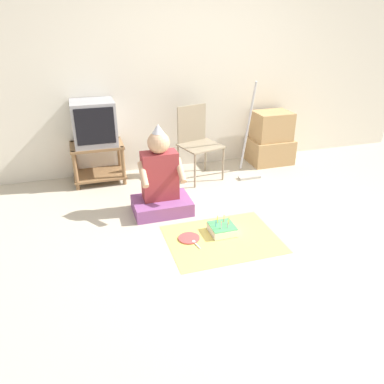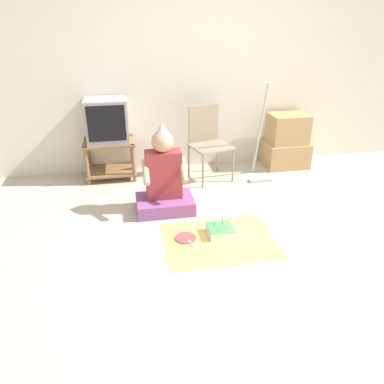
# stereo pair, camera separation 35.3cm
# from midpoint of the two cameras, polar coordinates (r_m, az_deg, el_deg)

# --- Properties ---
(ground_plane) EXTENTS (16.00, 16.00, 0.00)m
(ground_plane) POSITION_cam_midpoint_polar(r_m,az_deg,el_deg) (3.44, 7.16, -7.69)
(ground_plane) COLOR #BCB29E
(wall_back) EXTENTS (6.40, 0.06, 2.55)m
(wall_back) POSITION_cam_midpoint_polar(r_m,az_deg,el_deg) (4.88, -2.37, 18.53)
(wall_back) COLOR silver
(wall_back) RESTS_ON ground_plane
(tv_stand) EXTENTS (0.61, 0.45, 0.47)m
(tv_stand) POSITION_cam_midpoint_polar(r_m,az_deg,el_deg) (4.70, -16.22, 4.77)
(tv_stand) COLOR olive
(tv_stand) RESTS_ON ground_plane
(tv) EXTENTS (0.49, 0.43, 0.51)m
(tv) POSITION_cam_midpoint_polar(r_m,az_deg,el_deg) (4.57, -16.91, 10.01)
(tv) COLOR #99999E
(tv) RESTS_ON tv_stand
(folding_chair) EXTENTS (0.55, 0.53, 0.88)m
(folding_chair) POSITION_cam_midpoint_polar(r_m,az_deg,el_deg) (4.59, -1.52, 8.20)
(folding_chair) COLOR gray
(folding_chair) RESTS_ON ground_plane
(cardboard_box_stack) EXTENTS (0.56, 0.45, 0.70)m
(cardboard_box_stack) POSITION_cam_midpoint_polar(r_m,az_deg,el_deg) (5.20, 9.99, 7.84)
(cardboard_box_stack) COLOR tan
(cardboard_box_stack) RESTS_ON ground_plane
(dust_mop) EXTENTS (0.28, 0.34, 1.19)m
(dust_mop) POSITION_cam_midpoint_polar(r_m,az_deg,el_deg) (4.67, 6.47, 6.27)
(dust_mop) COLOR #B2ADA3
(dust_mop) RESTS_ON ground_plane
(person_seated) EXTENTS (0.59, 0.42, 0.92)m
(person_seated) POSITION_cam_midpoint_polar(r_m,az_deg,el_deg) (3.82, -7.45, 1.24)
(person_seated) COLOR #8C4C8C
(person_seated) RESTS_ON ground_plane
(party_cloth) EXTENTS (1.01, 0.77, 0.01)m
(party_cloth) POSITION_cam_midpoint_polar(r_m,az_deg,el_deg) (3.46, 1.75, -7.22)
(party_cloth) COLOR #EAD666
(party_cloth) RESTS_ON ground_plane
(birthday_cake) EXTENTS (0.23, 0.23, 0.16)m
(birthday_cake) POSITION_cam_midpoint_polar(r_m,az_deg,el_deg) (3.52, 1.76, -5.71)
(birthday_cake) COLOR white
(birthday_cake) RESTS_ON party_cloth
(paper_plate) EXTENTS (0.20, 0.20, 0.01)m
(paper_plate) POSITION_cam_midpoint_polar(r_m,az_deg,el_deg) (3.46, -3.40, -7.10)
(paper_plate) COLOR #D84C4C
(paper_plate) RESTS_ON party_cloth
(plastic_spoon_near) EXTENTS (0.04, 0.14, 0.01)m
(plastic_spoon_near) POSITION_cam_midpoint_polar(r_m,az_deg,el_deg) (3.39, -2.60, -7.77)
(plastic_spoon_near) COLOR white
(plastic_spoon_near) RESTS_ON party_cloth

